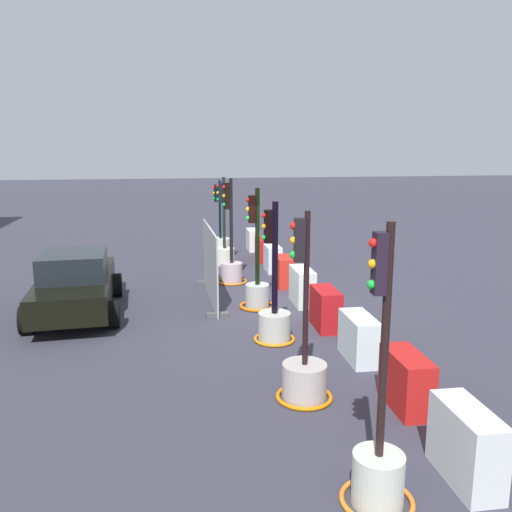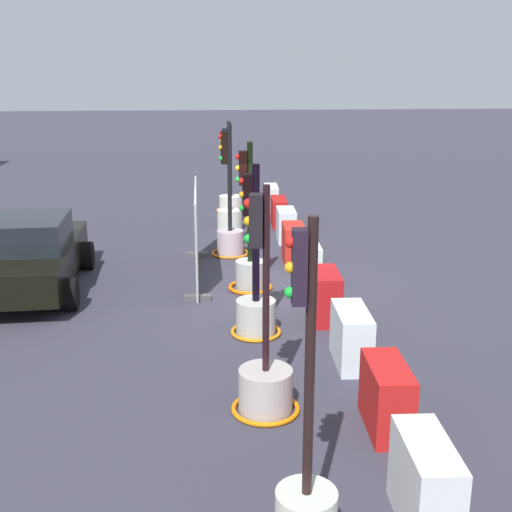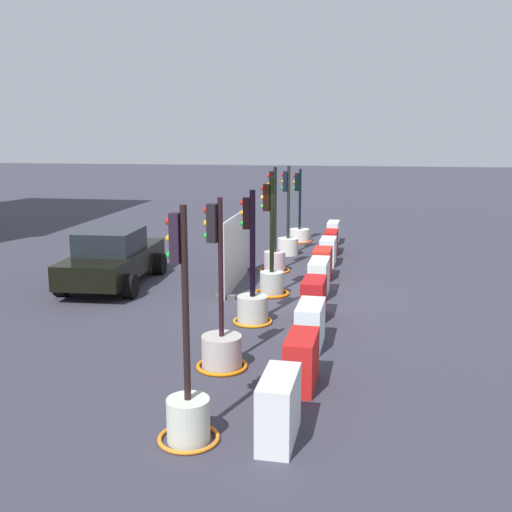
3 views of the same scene
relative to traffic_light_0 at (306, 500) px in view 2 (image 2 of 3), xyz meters
The scene contains 19 objects.
ground_plane 7.42m from the traffic_light_0, ahead, with size 120.00×120.00×0.00m, color #353441.
traffic_light_0 is the anchor object (origin of this frame).
traffic_light_1 2.50m from the traffic_light_0, ahead, with size 0.88×0.88×2.92m.
traffic_light_2 5.04m from the traffic_light_0, ahead, with size 0.84×0.84×2.81m.
traffic_light_3 7.33m from the traffic_light_0, ahead, with size 0.88×0.88×2.91m.
traffic_light_4 9.90m from the traffic_light_0, ahead, with size 0.89×0.89×3.01m.
traffic_light_5 12.38m from the traffic_light_0, ahead, with size 0.68×0.68×2.91m.
traffic_light_6 14.82m from the traffic_light_0, ahead, with size 0.91×0.91×2.67m.
construction_barrier_0 1.18m from the traffic_light_0, 80.70° to the right, with size 1.08×0.48×0.89m.
construction_barrier_1 2.35m from the traffic_light_0, 33.60° to the right, with size 1.07×0.50×0.84m.
construction_barrier_2 4.02m from the traffic_light_0, 18.79° to the right, with size 1.11×0.51×0.83m.
construction_barrier_3 5.72m from the traffic_light_0, 12.48° to the right, with size 1.04×0.51×0.86m.
construction_barrier_4 7.53m from the traffic_light_0, ahead, with size 1.16×0.49×0.90m.
construction_barrier_5 9.34m from the traffic_light_0, ahead, with size 1.03×0.51×0.83m.
construction_barrier_6 11.13m from the traffic_light_0, ahead, with size 1.00×0.48×0.82m.
construction_barrier_7 12.84m from the traffic_light_0, ahead, with size 1.16×0.44×0.76m.
construction_barrier_8 14.76m from the traffic_light_0, ahead, with size 1.09×0.44×0.80m.
car_black_sedan 8.73m from the traffic_light_0, 28.67° to the left, with size 4.21×2.14×1.49m.
site_fence_panel 8.34m from the traffic_light_0, ahead, with size 3.35×0.50×1.87m.
Camera 2 is at (-12.35, 1.12, 4.20)m, focal length 45.85 mm.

